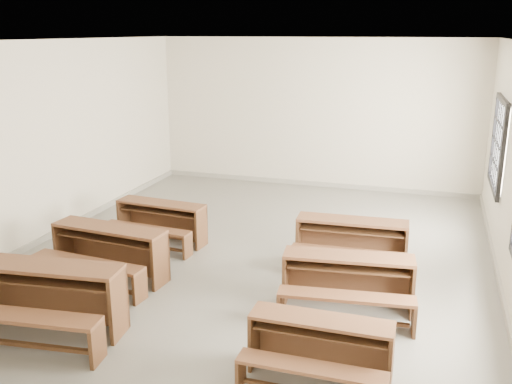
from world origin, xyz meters
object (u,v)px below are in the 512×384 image
(desk_set_1, at_px, (108,249))
(desk_set_3, at_px, (320,345))
(desk_set_0, at_px, (44,294))
(desk_set_2, at_px, (160,220))
(desk_set_4, at_px, (348,279))
(desk_set_5, at_px, (351,240))

(desk_set_1, bearing_deg, desk_set_3, -19.19)
(desk_set_3, bearing_deg, desk_set_0, -179.36)
(desk_set_2, bearing_deg, desk_set_4, -19.00)
(desk_set_0, height_order, desk_set_1, desk_set_0)
(desk_set_0, distance_m, desk_set_3, 3.15)
(desk_set_3, bearing_deg, desk_set_1, 155.83)
(desk_set_2, bearing_deg, desk_set_5, 3.37)
(desk_set_0, relative_size, desk_set_2, 1.21)
(desk_set_1, distance_m, desk_set_3, 3.57)
(desk_set_1, bearing_deg, desk_set_0, -81.01)
(desk_set_0, distance_m, desk_set_1, 1.50)
(desk_set_0, bearing_deg, desk_set_3, -5.67)
(desk_set_5, bearing_deg, desk_set_3, -90.52)
(desk_set_2, relative_size, desk_set_4, 0.93)
(desk_set_4, distance_m, desk_set_5, 1.37)
(desk_set_1, xyz_separation_m, desk_set_5, (3.14, 1.41, -0.02))
(desk_set_1, distance_m, desk_set_5, 3.44)
(desk_set_0, xyz_separation_m, desk_set_2, (-0.06, 2.98, -0.08))
(desk_set_3, xyz_separation_m, desk_set_4, (0.04, 1.51, 0.04))
(desk_set_1, height_order, desk_set_3, desk_set_1)
(desk_set_0, relative_size, desk_set_3, 1.33)
(desk_set_0, relative_size, desk_set_1, 1.09)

